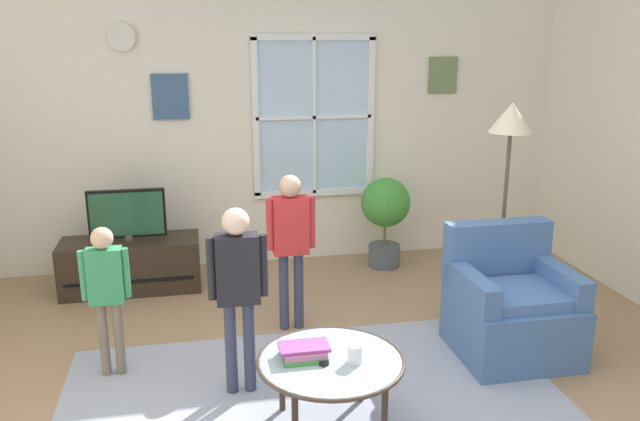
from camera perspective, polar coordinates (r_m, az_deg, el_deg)
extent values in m
cube|color=#9E7A56|center=(3.88, 1.29, -18.23)|extent=(6.20, 6.11, 0.02)
cube|color=silver|center=(6.04, -4.55, 9.16)|extent=(5.60, 0.12, 2.97)
cube|color=silver|center=(6.04, -0.58, 8.36)|extent=(1.10, 0.02, 1.45)
cube|color=white|center=(5.98, -0.56, 15.26)|extent=(1.16, 0.04, 0.06)
cube|color=white|center=(6.16, -0.52, 1.61)|extent=(1.16, 0.04, 0.06)
cube|color=white|center=(5.95, -5.78, 8.16)|extent=(0.06, 0.04, 1.45)
cube|color=white|center=(6.15, 4.53, 8.44)|extent=(0.06, 0.04, 1.45)
cube|color=white|center=(6.02, -0.54, 8.34)|extent=(0.03, 0.04, 1.45)
cube|color=white|center=(6.02, -0.54, 8.34)|extent=(1.10, 0.04, 0.03)
cube|color=#38567A|center=(5.91, -13.23, 9.87)|extent=(0.32, 0.03, 0.40)
cube|color=#667A4C|center=(6.36, 10.93, 11.81)|extent=(0.28, 0.03, 0.34)
cylinder|color=silver|center=(5.90, -17.35, 14.60)|extent=(0.24, 0.04, 0.24)
cube|color=#999EAD|center=(4.03, -0.49, -16.56)|extent=(3.04, 1.85, 0.01)
cube|color=#2D2319|center=(5.75, -16.51, -4.67)|extent=(1.16, 0.45, 0.45)
cube|color=black|center=(5.56, -16.64, -6.11)|extent=(1.05, 0.02, 0.02)
cylinder|color=#4C4C4C|center=(5.67, -16.70, -2.30)|extent=(0.08, 0.08, 0.05)
cube|color=black|center=(5.62, -16.86, -0.25)|extent=(0.64, 0.05, 0.41)
cube|color=#1E4C33|center=(5.59, -16.89, -0.33)|extent=(0.60, 0.01, 0.37)
cube|color=#476B9E|center=(4.64, 16.79, -9.85)|extent=(0.76, 0.72, 0.42)
cube|color=#476B9E|center=(4.72, 15.51, -3.59)|extent=(0.76, 0.16, 0.45)
cube|color=#476B9E|center=(4.38, 13.38, -6.71)|extent=(0.12, 0.65, 0.20)
cube|color=#476B9E|center=(4.67, 20.57, -5.87)|extent=(0.12, 0.65, 0.20)
cube|color=#4D73AA|center=(4.50, 17.33, -7.22)|extent=(0.61, 0.50, 0.08)
cylinder|color=#99B2B7|center=(3.57, 0.97, -13.28)|extent=(0.79, 0.79, 0.02)
torus|color=#3F3328|center=(3.57, 0.97, -13.28)|extent=(0.82, 0.82, 0.02)
cylinder|color=#33281E|center=(3.84, -3.42, -14.76)|extent=(0.04, 0.04, 0.42)
cylinder|color=#33281E|center=(3.93, 3.69, -14.06)|extent=(0.04, 0.04, 0.42)
cylinder|color=#33281E|center=(3.54, 5.78, -17.75)|extent=(0.04, 0.04, 0.42)
cube|color=green|center=(3.58, -1.43, -12.81)|extent=(0.24, 0.19, 0.03)
cube|color=#B66692|center=(3.56, -1.44, -12.41)|extent=(0.23, 0.19, 0.03)
cube|color=#A04289|center=(3.55, -1.44, -12.06)|extent=(0.27, 0.16, 0.02)
cylinder|color=white|center=(3.51, 3.13, -12.69)|extent=(0.08, 0.08, 0.10)
cube|color=black|center=(3.54, -0.18, -13.19)|extent=(0.10, 0.14, 0.02)
cylinder|color=#333851|center=(4.78, -3.24, -7.23)|extent=(0.07, 0.07, 0.60)
cylinder|color=#333851|center=(4.80, -1.91, -7.14)|extent=(0.07, 0.07, 0.60)
cube|color=red|center=(4.62, -2.65, -1.34)|extent=(0.26, 0.13, 0.42)
sphere|color=#D8AD8C|center=(4.54, -2.70, 2.19)|extent=(0.16, 0.16, 0.16)
cylinder|color=red|center=(4.57, -4.48, -1.26)|extent=(0.05, 0.05, 0.38)
cylinder|color=red|center=(4.62, -0.76, -1.05)|extent=(0.05, 0.05, 0.38)
cylinder|color=#726656|center=(4.40, -18.77, -10.84)|extent=(0.06, 0.06, 0.51)
cylinder|color=#726656|center=(4.39, -17.52, -10.81)|extent=(0.06, 0.06, 0.51)
cube|color=#338C59|center=(4.23, -18.63, -5.55)|extent=(0.22, 0.11, 0.36)
sphere|color=#D8AD8C|center=(4.15, -18.92, -2.35)|extent=(0.14, 0.14, 0.14)
cylinder|color=#338C59|center=(4.22, -20.41, -5.48)|extent=(0.05, 0.05, 0.32)
cylinder|color=#338C59|center=(4.18, -16.94, -5.34)|extent=(0.05, 0.05, 0.32)
cylinder|color=#333851|center=(4.01, -7.96, -12.08)|extent=(0.07, 0.07, 0.60)
cylinder|color=#333851|center=(4.01, -6.33, -11.98)|extent=(0.07, 0.07, 0.60)
cube|color=black|center=(3.80, -7.40, -5.21)|extent=(0.26, 0.13, 0.42)
sphere|color=beige|center=(3.71, -7.56, -0.99)|extent=(0.16, 0.16, 0.16)
cylinder|color=black|center=(3.77, -9.68, -5.14)|extent=(0.05, 0.05, 0.38)
cylinder|color=black|center=(3.79, -5.11, -4.88)|extent=(0.05, 0.05, 0.38)
cylinder|color=#4C565B|center=(6.13, 5.75, -4.00)|extent=(0.30, 0.30, 0.21)
cylinder|color=#4C7238|center=(6.07, 5.80, -2.23)|extent=(0.02, 0.02, 0.19)
sphere|color=#409136|center=(5.98, 5.88, 0.73)|extent=(0.46, 0.46, 0.46)
cylinder|color=black|center=(5.31, 15.45, -8.75)|extent=(0.26, 0.26, 0.03)
cylinder|color=brown|center=(5.06, 16.03, -1.36)|extent=(0.03, 0.03, 1.46)
cone|color=beige|center=(4.90, 16.75, 7.96)|extent=(0.32, 0.32, 0.22)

